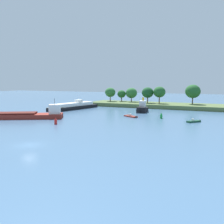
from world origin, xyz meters
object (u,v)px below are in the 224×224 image
fishing_skiff (194,121)px  small_motorboat (131,116)px  white_riverboat (74,106)px  channel_buoy_green (161,116)px  tugboat (142,108)px  channel_buoy_red (56,121)px

fishing_skiff → small_motorboat: 19.47m
white_riverboat → channel_buoy_green: size_ratio=12.78×
tugboat → channel_buoy_red: size_ratio=4.78×
tugboat → white_riverboat: tugboat is taller
channel_buoy_red → channel_buoy_green: 31.03m
white_riverboat → channel_buoy_green: white_riverboat is taller
channel_buoy_green → small_motorboat: bearing=-176.7°
channel_buoy_red → channel_buoy_green: (22.30, 21.58, 0.00)m
tugboat → small_motorboat: (0.76, -13.97, -1.15)m
channel_buoy_red → white_riverboat: bearing=116.0°
small_motorboat → channel_buoy_red: (-12.80, -21.03, 0.60)m
fishing_skiff → tugboat: tugboat is taller
channel_buoy_red → channel_buoy_green: bearing=44.1°
white_riverboat → channel_buoy_green: bearing=-15.4°
small_motorboat → channel_buoy_red: channel_buoy_red is taller
white_riverboat → channel_buoy_red: (15.61, -32.05, -0.40)m
fishing_skiff → tugboat: bearing=140.1°
small_motorboat → white_riverboat: (-28.41, 11.01, 1.00)m
tugboat → fishing_skiff: bearing=-39.9°
small_motorboat → white_riverboat: size_ratio=0.21×
small_motorboat → channel_buoy_green: channel_buoy_green is taller
fishing_skiff → white_riverboat: bearing=163.9°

